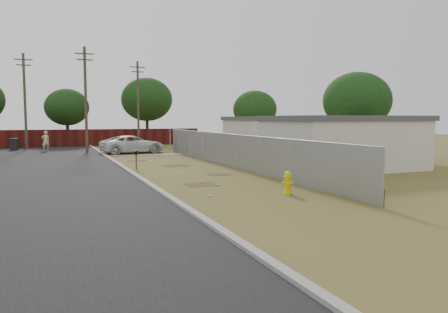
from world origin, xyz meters
name	(u,v)px	position (x,y,z in m)	size (l,w,h in m)	color
ground	(186,171)	(0.00, 0.00, 0.00)	(120.00, 120.00, 0.00)	brown
street	(54,162)	(-6.76, 8.05, 0.02)	(15.10, 60.00, 0.12)	black
chainlink_fence	(230,154)	(3.12, 1.03, 0.80)	(0.10, 27.06, 2.02)	gray
privacy_fence	(60,138)	(-6.00, 25.00, 0.90)	(30.00, 0.12, 1.80)	#46120F
utility_poles	(85,100)	(-3.67, 20.67, 4.69)	(12.60, 8.24, 9.00)	#463C2F
houses	(305,138)	(9.70, 3.13, 1.56)	(9.30, 17.24, 3.10)	beige
horizon_trees	(128,102)	(0.84, 23.56, 4.63)	(33.32, 31.94, 7.78)	black
fire_hydrant	(288,183)	(1.55, -8.50, 0.44)	(0.47, 0.47, 0.94)	#DEC00B
mailbox	(136,154)	(-2.36, 2.11, 0.86)	(0.24, 0.48, 1.09)	brown
pickup_truck	(133,144)	(-0.44, 13.99, 0.75)	(2.48, 5.37, 1.49)	silver
pedestrian	(46,141)	(-7.31, 18.92, 0.92)	(0.67, 0.44, 1.83)	beige
trash_bin	(15,144)	(-10.00, 21.46, 0.57)	(0.80, 0.88, 1.12)	black
scattered_litter	(192,174)	(-0.18, -1.64, 0.04)	(3.39, 14.00, 0.07)	silver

